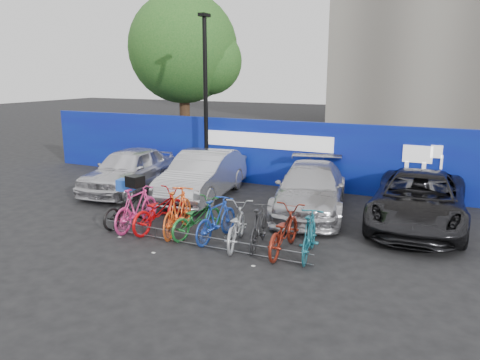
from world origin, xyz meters
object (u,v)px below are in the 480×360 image
Objects in this scene: lamppost at (206,95)px; bike_0 at (127,207)px; bike_2 at (159,210)px; bike_5 at (216,219)px; bike_7 at (259,226)px; bike_4 at (197,218)px; bike_3 at (178,211)px; car_0 at (129,169)px; car_2 at (310,189)px; bike_6 at (236,225)px; bike_1 at (136,208)px; bike_8 at (283,231)px; bike_rack at (201,241)px; bike_9 at (309,235)px; tree at (188,51)px; car_1 at (203,175)px; car_3 at (419,200)px.

bike_0 is (0.51, -5.36, -2.79)m from lamppost.
bike_5 is at bearing -176.37° from bike_2.
bike_7 reaches higher than bike_0.
bike_4 is at bearing -175.99° from bike_0.
lamppost is 3.07× the size of bike_3.
bike_7 is (6.26, -3.04, -0.26)m from car_0.
car_2 reaches higher than bike_6.
car_2 is 3.84m from bike_4.
bike_3 is at bearing -178.05° from bike_0.
bike_5 reaches higher than bike_2.
bike_0 is 0.95× the size of bike_6.
lamppost reaches higher than car_0.
bike_8 is at bearing 178.53° from bike_1.
car_2 is at bearing -107.80° from bike_5.
bike_9 is at bearing 11.05° from bike_rack.
bike_2 is at bearing 158.65° from bike_rack.
tree reaches higher than bike_4.
car_1 is at bearing -82.80° from bike_3.
bike_6 is (1.73, -0.13, -0.09)m from bike_3.
bike_3 is 1.14m from bike_5.
car_2 is 3.42m from bike_8.
bike_4 is 1.21m from bike_6.
bike_4 is 0.62m from bike_5.
bike_5 is 1.02× the size of bike_9.
bike_6 is 1.08× the size of bike_9.
bike_1 reaches higher than bike_9.
bike_3 is at bearing -150.87° from car_3.
bike_1 is at bearing -55.58° from car_0.
car_3 is 2.85× the size of bike_4.
lamppost reaches higher than bike_1.
bike_3 reaches higher than bike_5.
bike_7 is at bearing -106.52° from car_2.
lamppost is at bearing -81.04° from bike_0.
lamppost is 3.38× the size of bike_5.
tree is 4.32× the size of bike_5.
bike_4 is at bearing -40.25° from car_0.
bike_5 is at bearing -3.64° from bike_8.
bike_4 is 0.95× the size of bike_6.
bike_7 is (3.44, -3.33, -0.27)m from car_1.
car_0 is (1.75, -6.96, -4.31)m from tree.
lamppost reaches higher than car_2.
car_3 is 3.10× the size of bike_7.
car_3 is at bearing -151.83° from bike_0.
car_0 is 2.51× the size of bike_9.
bike_5 is (5.15, -3.11, -0.22)m from car_0.
bike_5 reaches higher than bike_9.
car_0 is 6.96m from bike_7.
bike_2 is at bearing -15.72° from bike_3.
bike_9 is at bearing -47.51° from tree.
car_3 reaches higher than bike_5.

